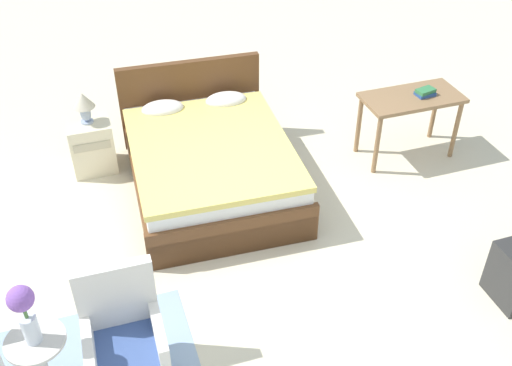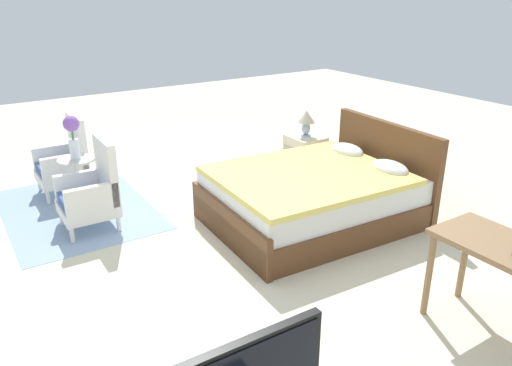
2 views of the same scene
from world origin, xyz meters
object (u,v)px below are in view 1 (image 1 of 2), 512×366
Objects in this scene: table_lamp at (84,104)px; book_stack at (425,92)px; nightstand at (92,145)px; side_table at (42,361)px; bed at (209,161)px; vanity_desk at (411,105)px; armchair_by_window_right at (125,339)px; flower_vase at (24,310)px.

book_stack is at bearing -13.86° from table_lamp.
side_table is at bearing -102.68° from nightstand.
bed reaches higher than vanity_desk.
book_stack reaches higher than vanity_desk.
side_table is 2.79m from table_lamp.
bed is 2.20m from vanity_desk.
side_table is 2.78× the size of book_stack.
armchair_by_window_right is 2.79× the size of table_lamp.
table_lamp is at bearing 166.02° from vanity_desk.
armchair_by_window_right is 3.82m from vanity_desk.
flower_vase is at bearing 179.16° from armchair_by_window_right.
nightstand is at bearing 166.03° from vanity_desk.
armchair_by_window_right is 2.73m from table_lamp.
bed is 3.60× the size of side_table.
nightstand is at bearing 166.15° from book_stack.
flower_vase reaches higher than book_stack.
table_lamp is at bearing 90.00° from nightstand.
table_lamp is at bearing 77.32° from side_table.
table_lamp reaches higher than nightstand.
side_table is 0.57× the size of vanity_desk.
book_stack is (0.13, -0.02, 0.14)m from vanity_desk.
flower_vase is 2.24× the size of book_stack.
bed is at bearing 176.56° from book_stack.
book_stack is (3.39, -0.84, 0.47)m from nightstand.
side_table is 1.05× the size of nightstand.
nightstand is at bearing 88.86° from armchair_by_window_right.
table_lamp is at bearing 77.32° from flower_vase.
flower_vase is at bearing -153.99° from vanity_desk.
nightstand is (0.61, 2.70, -0.60)m from flower_vase.
bed is 2.05× the size of vanity_desk.
armchair_by_window_right is at bearing -151.50° from book_stack.
side_table is at bearing -155.02° from book_stack.
armchair_by_window_right is 0.75m from flower_vase.
vanity_desk is (3.26, -0.81, -0.17)m from table_lamp.
vanity_desk is 4.88× the size of book_stack.
bed reaches higher than side_table.
vanity_desk reaches higher than side_table.
nightstand is 1.71× the size of table_lamp.
flower_vase is (-0.55, 0.01, 0.50)m from armchair_by_window_right.
side_table is (-0.55, 0.01, -0.01)m from armchair_by_window_right.
side_table reaches higher than nightstand.
table_lamp is (0.05, 2.70, 0.40)m from armchair_by_window_right.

